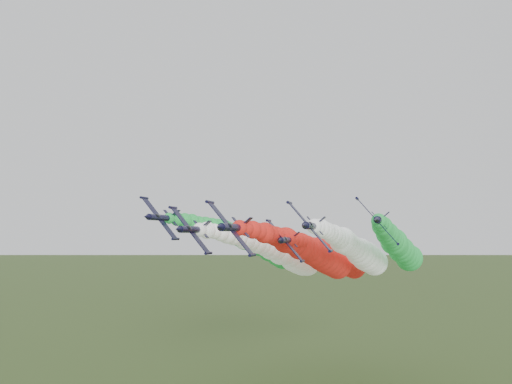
{
  "coord_description": "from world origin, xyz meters",
  "views": [
    {
      "loc": [
        29.61,
        -81.26,
        42.71
      ],
      "look_at": [
        6.79,
        1.36,
        49.87
      ],
      "focal_mm": 35.0,
      "sensor_mm": 36.0,
      "label": 1
    }
  ],
  "objects_px": {
    "jet_inner_right": "(360,253)",
    "jet_trail": "(339,259)",
    "jet_inner_left": "(286,254)",
    "jet_lead": "(318,255)",
    "jet_outer_right": "(399,247)",
    "jet_outer_left": "(262,246)"
  },
  "relations": [
    {
      "from": "jet_lead",
      "to": "jet_outer_left",
      "type": "bearing_deg",
      "value": 139.08
    },
    {
      "from": "jet_inner_left",
      "to": "jet_trail",
      "type": "bearing_deg",
      "value": 46.42
    },
    {
      "from": "jet_inner_right",
      "to": "jet_trail",
      "type": "relative_size",
      "value": 1.0
    },
    {
      "from": "jet_inner_right",
      "to": "jet_outer_left",
      "type": "relative_size",
      "value": 0.99
    },
    {
      "from": "jet_inner_right",
      "to": "jet_inner_left",
      "type": "bearing_deg",
      "value": 179.14
    },
    {
      "from": "jet_inner_left",
      "to": "jet_outer_left",
      "type": "height_order",
      "value": "jet_outer_left"
    },
    {
      "from": "jet_trail",
      "to": "jet_outer_left",
      "type": "bearing_deg",
      "value": -162.8
    },
    {
      "from": "jet_lead",
      "to": "jet_inner_right",
      "type": "distance_m",
      "value": 13.42
    },
    {
      "from": "jet_inner_right",
      "to": "jet_outer_right",
      "type": "relative_size",
      "value": 1.0
    },
    {
      "from": "jet_inner_left",
      "to": "jet_inner_right",
      "type": "relative_size",
      "value": 1.0
    },
    {
      "from": "jet_inner_left",
      "to": "jet_trail",
      "type": "xyz_separation_m",
      "value": [
        12.77,
        13.42,
        -1.63
      ]
    },
    {
      "from": "jet_inner_right",
      "to": "jet_trail",
      "type": "bearing_deg",
      "value": 117.67
    },
    {
      "from": "jet_lead",
      "to": "jet_trail",
      "type": "height_order",
      "value": "jet_lead"
    },
    {
      "from": "jet_outer_right",
      "to": "jet_trail",
      "type": "distance_m",
      "value": 19.17
    },
    {
      "from": "jet_lead",
      "to": "jet_inner_right",
      "type": "relative_size",
      "value": 1.0
    },
    {
      "from": "jet_outer_left",
      "to": "jet_outer_right",
      "type": "relative_size",
      "value": 1.01
    },
    {
      "from": "jet_lead",
      "to": "jet_inner_left",
      "type": "height_order",
      "value": "jet_lead"
    },
    {
      "from": "jet_outer_left",
      "to": "jet_trail",
      "type": "distance_m",
      "value": 22.67
    },
    {
      "from": "jet_outer_right",
      "to": "jet_inner_right",
      "type": "bearing_deg",
      "value": -149.2
    },
    {
      "from": "jet_inner_right",
      "to": "jet_trail",
      "type": "height_order",
      "value": "jet_inner_right"
    },
    {
      "from": "jet_lead",
      "to": "jet_inner_right",
      "type": "bearing_deg",
      "value": 42.88
    },
    {
      "from": "jet_outer_left",
      "to": "jet_lead",
      "type": "bearing_deg",
      "value": -40.92
    }
  ]
}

